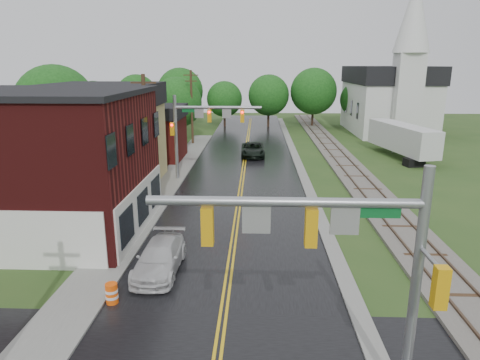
# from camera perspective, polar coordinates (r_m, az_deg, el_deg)

# --- Properties ---
(main_road) EXTENTS (10.00, 90.00, 0.02)m
(main_road) POSITION_cam_1_polar(r_m,az_deg,el_deg) (39.77, 0.43, 1.13)
(main_road) COLOR black
(main_road) RESTS_ON ground
(curb_right) EXTENTS (0.80, 70.00, 0.12)m
(curb_right) POSITION_cam_1_polar(r_m,az_deg,el_deg) (44.81, 7.57, 2.60)
(curb_right) COLOR gray
(curb_right) RESTS_ON ground
(sidewalk_left) EXTENTS (2.40, 50.00, 0.12)m
(sidewalk_left) POSITION_cam_1_polar(r_m,az_deg,el_deg) (35.72, -9.84, -0.73)
(sidewalk_left) COLOR gray
(sidewalk_left) RESTS_ON ground
(brick_building) EXTENTS (14.30, 10.30, 8.30)m
(brick_building) POSITION_cam_1_polar(r_m,az_deg,el_deg) (27.84, -27.37, 2.07)
(brick_building) COLOR #4A100F
(brick_building) RESTS_ON ground
(yellow_house) EXTENTS (8.00, 7.00, 6.40)m
(yellow_house) POSITION_cam_1_polar(r_m,az_deg,el_deg) (37.24, -17.00, 4.54)
(yellow_house) COLOR tan
(yellow_house) RESTS_ON ground
(darkred_building) EXTENTS (7.00, 6.00, 4.40)m
(darkred_building) POSITION_cam_1_polar(r_m,az_deg,el_deg) (45.61, -12.06, 5.44)
(darkred_building) COLOR #3F0F0C
(darkred_building) RESTS_ON ground
(church) EXTENTS (10.40, 18.40, 20.00)m
(church) POSITION_cam_1_polar(r_m,az_deg,el_deg) (65.16, 19.40, 10.98)
(church) COLOR silver
(church) RESTS_ON ground
(railroad) EXTENTS (3.20, 80.00, 0.30)m
(railroad) POSITION_cam_1_polar(r_m,az_deg,el_deg) (45.44, 13.37, 2.63)
(railroad) COLOR #59544C
(railroad) RESTS_ON ground
(traffic_signal_near) EXTENTS (7.34, 0.30, 7.20)m
(traffic_signal_near) POSITION_cam_1_polar(r_m,az_deg,el_deg) (11.76, 13.03, -8.68)
(traffic_signal_near) COLOR gray
(traffic_signal_near) RESTS_ON ground
(traffic_signal_far) EXTENTS (7.34, 0.43, 7.20)m
(traffic_signal_far) POSITION_cam_1_polar(r_m,az_deg,el_deg) (36.18, -5.26, 7.69)
(traffic_signal_far) COLOR gray
(traffic_signal_far) RESTS_ON ground
(utility_pole_b) EXTENTS (1.80, 0.28, 9.00)m
(utility_pole_b) POSITION_cam_1_polar(r_m,az_deg,el_deg) (32.00, -12.38, 5.96)
(utility_pole_b) COLOR #382616
(utility_pole_b) RESTS_ON ground
(utility_pole_c) EXTENTS (1.80, 0.28, 9.00)m
(utility_pole_c) POSITION_cam_1_polar(r_m,az_deg,el_deg) (53.41, -6.46, 9.78)
(utility_pole_c) COLOR #382616
(utility_pole_c) RESTS_ON ground
(tree_left_b) EXTENTS (7.60, 7.60, 9.69)m
(tree_left_b) POSITION_cam_1_polar(r_m,az_deg,el_deg) (44.93, -23.16, 8.95)
(tree_left_b) COLOR black
(tree_left_b) RESTS_ON ground
(tree_left_c) EXTENTS (6.00, 6.00, 7.65)m
(tree_left_c) POSITION_cam_1_polar(r_m,az_deg,el_deg) (51.03, -15.10, 8.88)
(tree_left_c) COLOR black
(tree_left_c) RESTS_ON ground
(tree_left_e) EXTENTS (6.40, 6.40, 8.16)m
(tree_left_e) POSITION_cam_1_polar(r_m,az_deg,el_deg) (55.61, -8.28, 10.03)
(tree_left_e) COLOR black
(tree_left_e) RESTS_ON ground
(suv_dark) EXTENTS (2.61, 5.40, 1.48)m
(suv_dark) POSITION_cam_1_polar(r_m,az_deg,el_deg) (46.27, 1.71, 4.06)
(suv_dark) COLOR black
(suv_dark) RESTS_ON ground
(pickup_white) EXTENTS (2.04, 4.86, 1.40)m
(pickup_white) POSITION_cam_1_polar(r_m,az_deg,el_deg) (21.12, -10.66, -10.18)
(pickup_white) COLOR silver
(pickup_white) RESTS_ON ground
(semi_trailer) EXTENTS (4.50, 11.15, 3.52)m
(semi_trailer) POSITION_cam_1_polar(r_m,az_deg,el_deg) (48.48, 20.83, 5.25)
(semi_trailer) COLOR black
(semi_trailer) RESTS_ON ground
(construction_barrel) EXTENTS (0.61, 0.61, 0.90)m
(construction_barrel) POSITION_cam_1_polar(r_m,az_deg,el_deg) (19.12, -16.73, -14.29)
(construction_barrel) COLOR #F6520A
(construction_barrel) RESTS_ON ground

